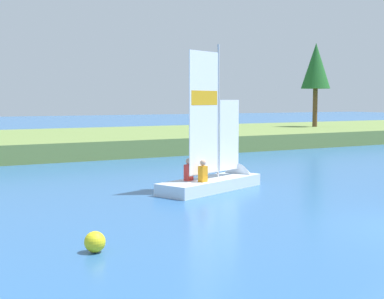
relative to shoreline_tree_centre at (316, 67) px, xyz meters
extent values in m
cube|color=olive|center=(-19.45, 0.42, -5.26)|extent=(80.00, 14.44, 0.98)
cylinder|color=brown|center=(0.00, 0.00, -3.25)|extent=(0.38, 0.38, 3.05)
cone|color=#1E5B23|center=(0.00, 0.00, 0.07)|extent=(2.30, 2.30, 3.60)
cube|color=silver|center=(-20.76, -17.64, -5.55)|extent=(4.49, 2.75, 0.41)
cone|color=silver|center=(-18.75, -16.89, -5.55)|extent=(1.42, 1.49, 1.18)
cylinder|color=#B7B7BC|center=(-20.36, -17.49, -3.03)|extent=(0.08, 0.08, 4.62)
cube|color=white|center=(-21.09, -17.77, -3.05)|extent=(1.48, 0.58, 4.09)
cube|color=orange|center=(-21.09, -17.77, -2.57)|extent=(1.33, 0.53, 0.49)
cube|color=white|center=(-19.74, -17.26, -3.89)|extent=(1.07, 0.43, 2.51)
cylinder|color=#B7B7BC|center=(-21.09, -17.77, -5.13)|extent=(1.49, 0.61, 0.06)
cube|color=orange|center=(-21.40, -18.19, -5.08)|extent=(0.33, 0.29, 0.53)
sphere|color=tan|center=(-21.40, -18.19, -4.70)|extent=(0.20, 0.20, 0.20)
cube|color=red|center=(-21.64, -17.66, -5.08)|extent=(0.33, 0.29, 0.54)
sphere|color=tan|center=(-21.64, -17.66, -4.70)|extent=(0.20, 0.20, 0.20)
sphere|color=yellow|center=(-26.99, -23.21, -5.53)|extent=(0.44, 0.44, 0.44)
camera|label=1|loc=(-30.85, -33.93, -2.64)|focal=52.27mm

